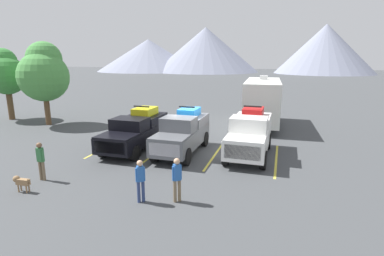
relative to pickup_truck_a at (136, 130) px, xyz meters
The scene contains 16 objects.
ground_plane 3.47m from the pickup_truck_a, 17.09° to the left, with size 240.00×240.00×0.00m, color #3F4244.
pickup_truck_a is the anchor object (origin of this frame).
pickup_truck_b 2.92m from the pickup_truck_a, ahead, with size 2.11×5.25×2.57m.
pickup_truck_c 6.68m from the pickup_truck_a, ahead, with size 2.22×5.28×2.69m.
lot_stripe_a 2.19m from the pickup_truck_a, behind, with size 0.12×5.50×0.01m, color gold.
lot_stripe_b 1.85m from the pickup_truck_a, ahead, with size 0.12×5.50×0.01m, color gold.
lot_stripe_c 4.94m from the pickup_truck_a, ahead, with size 0.12×5.50×0.01m, color gold.
lot_stripe_d 8.23m from the pickup_truck_a, ahead, with size 0.12×5.50×0.01m, color gold.
camper_trailer_a 10.73m from the pickup_truck_a, 50.62° to the left, with size 2.89×8.52×3.90m.
person_a 7.13m from the pickup_truck_a, 62.30° to the right, with size 0.31×0.30×1.68m.
person_b 7.49m from the pickup_truck_a, 51.88° to the right, with size 0.33×0.32×1.74m.
person_c 5.93m from the pickup_truck_a, 108.25° to the right, with size 0.39×0.24×1.75m.
dog 7.14m from the pickup_truck_a, 104.68° to the right, with size 0.83×0.27×0.67m.
tree_a 11.06m from the pickup_truck_a, 157.93° to the left, with size 3.88×3.88×6.57m.
tree_b 15.62m from the pickup_truck_a, 161.74° to the left, with size 3.26×3.26×6.11m.
mountain_ridge 92.14m from the pickup_truck_a, 90.49° to the left, with size 138.27×37.99×15.22m.
Camera 1 is at (5.06, -16.98, 5.43)m, focal length 28.52 mm.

